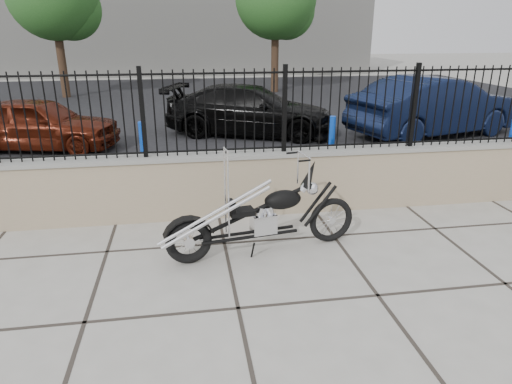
{
  "coord_description": "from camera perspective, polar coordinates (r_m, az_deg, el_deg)",
  "views": [
    {
      "loc": [
        -0.44,
        -3.93,
        2.69
      ],
      "look_at": [
        0.42,
        1.49,
        0.71
      ],
      "focal_mm": 32.0,
      "sensor_mm": 36.0,
      "label": 1
    }
  ],
  "objects": [
    {
      "name": "car_black",
      "position": [
        12.16,
        -0.69,
        10.19
      ],
      "size": [
        4.8,
        3.24,
        1.29
      ],
      "primitive_type": "imported",
      "rotation": [
        0.0,
        0.0,
        1.22
      ],
      "color": "black",
      "rests_on": "parking_lot"
    },
    {
      "name": "ground_plane",
      "position": [
        4.79,
        -2.25,
        -14.34
      ],
      "size": [
        90.0,
        90.0,
        0.0
      ],
      "primitive_type": "plane",
      "color": "#99968E",
      "rests_on": "ground"
    },
    {
      "name": "bollard_b",
      "position": [
        9.14,
        9.38,
        6.0
      ],
      "size": [
        0.16,
        0.16,
        1.08
      ],
      "primitive_type": "cylinder",
      "rotation": [
        0.0,
        0.0,
        0.26
      ],
      "color": "blue",
      "rests_on": "ground_plane"
    },
    {
      "name": "bollard_c",
      "position": [
        10.88,
        29.24,
        5.52
      ],
      "size": [
        0.14,
        0.14,
        0.93
      ],
      "primitive_type": "cylinder",
      "rotation": [
        0.0,
        0.0,
        0.26
      ],
      "color": "#0B1BAF",
      "rests_on": "ground_plane"
    },
    {
      "name": "chopper_motorcycle",
      "position": [
        5.56,
        0.49,
        -1.04
      ],
      "size": [
        2.39,
        0.78,
        1.41
      ],
      "primitive_type": null,
      "rotation": [
        0.0,
        0.0,
        0.16
      ],
      "color": "black",
      "rests_on": "ground_plane"
    },
    {
      "name": "car_red",
      "position": [
        11.73,
        -25.51,
        7.72
      ],
      "size": [
        3.79,
        2.17,
        1.22
      ],
      "primitive_type": "imported",
      "rotation": [
        0.0,
        0.0,
        1.36
      ],
      "color": "#4F170B",
      "rests_on": "parking_lot"
    },
    {
      "name": "retaining_wall",
      "position": [
        6.82,
        -4.85,
        0.88
      ],
      "size": [
        14.0,
        0.36,
        0.96
      ],
      "primitive_type": "cube",
      "color": "gray",
      "rests_on": "ground_plane"
    },
    {
      "name": "car_blue",
      "position": [
        12.89,
        21.47,
        9.93
      ],
      "size": [
        4.92,
        2.83,
        1.53
      ],
      "primitive_type": "imported",
      "rotation": [
        0.0,
        0.0,
        1.85
      ],
      "color": "black",
      "rests_on": "parking_lot"
    },
    {
      "name": "parking_lot",
      "position": [
        16.66,
        -7.55,
        10.4
      ],
      "size": [
        30.0,
        30.0,
        0.0
      ],
      "primitive_type": "plane",
      "color": "black",
      "rests_on": "ground"
    },
    {
      "name": "iron_fence",
      "position": [
        6.55,
        -5.12,
        9.85
      ],
      "size": [
        14.0,
        0.08,
        1.2
      ],
      "primitive_type": "cube",
      "color": "black",
      "rests_on": "retaining_wall"
    },
    {
      "name": "background_building",
      "position": [
        30.47,
        -8.89,
        22.11
      ],
      "size": [
        22.0,
        6.0,
        8.0
      ],
      "primitive_type": "cube",
      "color": "beige",
      "rests_on": "ground_plane"
    },
    {
      "name": "bollard_a",
      "position": [
        8.93,
        -13.88,
        5.24
      ],
      "size": [
        0.13,
        0.13,
        1.04
      ],
      "primitive_type": "cylinder",
      "rotation": [
        0.0,
        0.0,
        0.03
      ],
      "color": "#0C41BE",
      "rests_on": "ground_plane"
    }
  ]
}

